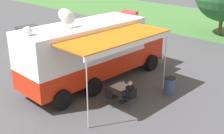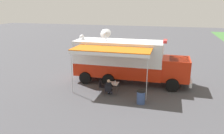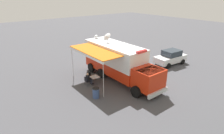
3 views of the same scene
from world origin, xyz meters
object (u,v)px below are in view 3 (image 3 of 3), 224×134
object	(u,v)px
command_truck	(119,61)
folding_chair_beside_table	(89,76)
trash_bin	(96,93)
car_behind_truck	(171,57)
folding_chair_at_table	(87,80)
folding_table	(95,77)
seated_responder	(89,79)
water_bottle	(96,76)

from	to	relation	value
command_truck	folding_chair_beside_table	xyz separation A→B (m)	(2.61, -1.42, -1.43)
trash_bin	car_behind_truck	size ratio (longest dim) A/B	0.21
command_truck	folding_chair_at_table	size ratio (longest dim) A/B	10.92
folding_table	folding_chair_beside_table	bearing A→B (deg)	-84.11
folding_table	folding_chair_at_table	bearing A→B (deg)	-8.96
folding_chair_at_table	car_behind_truck	distance (m)	11.23
folding_chair_beside_table	car_behind_truck	distance (m)	10.64
seated_responder	water_bottle	bearing A→B (deg)	153.45
command_truck	car_behind_truck	xyz separation A→B (m)	(-7.82, 0.69, -1.06)
folding_table	trash_bin	distance (m)	2.68
folding_chair_at_table	trash_bin	size ratio (longest dim) A/B	0.96
folding_chair_beside_table	folding_chair_at_table	bearing A→B (deg)	45.46
trash_bin	folding_chair_at_table	bearing A→B (deg)	-103.55
folding_chair_at_table	seated_responder	bearing A→B (deg)	-179.73
command_truck	folding_chair_beside_table	world-z (taller)	command_truck
folding_chair_at_table	command_truck	bearing A→B (deg)	168.16
folding_table	water_bottle	distance (m)	0.24
folding_table	car_behind_truck	bearing A→B (deg)	173.07
folding_chair_beside_table	car_behind_truck	bearing A→B (deg)	168.58
command_truck	folding_table	distance (m)	2.88
water_bottle	car_behind_truck	world-z (taller)	car_behind_truck
command_truck	car_behind_truck	bearing A→B (deg)	174.98
folding_table	trash_bin	bearing A→B (deg)	58.85
folding_table	seated_responder	size ratio (longest dim) A/B	0.64
command_truck	water_bottle	bearing A→B (deg)	-8.81
command_truck	folding_chair_at_table	xyz separation A→B (m)	(3.32, -0.70, -1.43)
water_bottle	car_behind_truck	bearing A→B (deg)	174.05
folding_table	folding_chair_at_table	size ratio (longest dim) A/B	0.92
folding_table	water_bottle	world-z (taller)	water_bottle
folding_table	car_behind_truck	xyz separation A→B (m)	(-10.34, 1.26, 0.21)
trash_bin	command_truck	bearing A→B (deg)	-156.29
car_behind_truck	trash_bin	bearing A→B (deg)	5.01
seated_responder	folding_table	bearing A→B (deg)	168.26
folding_table	trash_bin	world-z (taller)	trash_bin
command_truck	trash_bin	xyz separation A→B (m)	(3.90, 1.71, -1.49)
folding_chair_at_table	folding_chair_beside_table	distance (m)	1.02
trash_bin	car_behind_truck	bearing A→B (deg)	-174.99
command_truck	water_bottle	size ratio (longest dim) A/B	42.42
folding_table	seated_responder	xyz separation A→B (m)	(0.61, -0.13, -0.02)
command_truck	car_behind_truck	size ratio (longest dim) A/B	2.19
trash_bin	water_bottle	bearing A→B (deg)	-123.33
water_bottle	folding_chair_at_table	bearing A→B (deg)	-20.85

